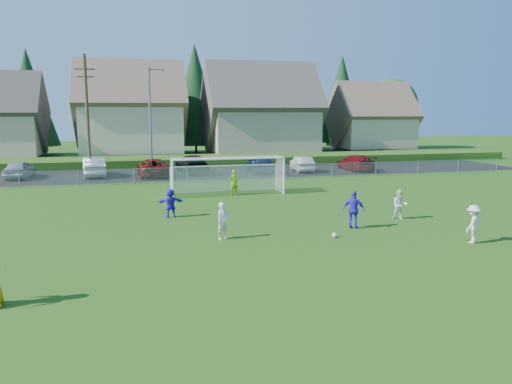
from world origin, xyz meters
TOP-DOWN VIEW (x-y plane):
  - ground at (0.00, 0.00)m, footprint 160.00×160.00m
  - asphalt_lot at (0.00, 27.50)m, footprint 60.00×60.00m
  - grass_embankment at (0.00, 35.00)m, footprint 70.00×6.00m
  - soccer_ball at (2.42, 3.44)m, footprint 0.22×0.22m
  - player_white_a at (-2.38, 4.38)m, footprint 0.70×0.63m
  - player_white_b at (7.09, 6.09)m, footprint 0.92×0.84m
  - player_white_c at (7.71, 1.25)m, footprint 1.20×1.05m
  - player_blue_a at (3.97, 4.84)m, footprint 1.11×0.95m
  - player_blue_b at (-4.22, 9.46)m, footprint 1.42×0.52m
  - goalkeeper at (0.36, 15.50)m, footprint 0.67×0.50m
  - car_a at (-15.09, 27.75)m, footprint 2.00×4.46m
  - car_b at (-9.24, 27.46)m, footprint 2.23×5.05m
  - car_c at (-4.36, 26.46)m, footprint 2.73×5.44m
  - car_d at (-0.96, 27.60)m, footprint 2.63×5.71m
  - car_e at (5.03, 26.63)m, footprint 2.01×4.72m
  - car_f at (8.97, 26.60)m, footprint 1.85×4.26m
  - car_g at (14.09, 26.21)m, footprint 2.06×5.04m
  - soccer_goal at (0.00, 16.05)m, footprint 7.42×1.90m
  - chainlink_fence at (0.00, 22.00)m, footprint 52.06×0.06m
  - streetlight at (-4.45, 26.00)m, footprint 1.38×0.18m
  - utility_pole at (-9.50, 27.00)m, footprint 1.60×0.26m
  - houses_row at (1.97, 42.46)m, footprint 53.90×11.45m
  - tree_row at (1.04, 48.74)m, footprint 65.98×12.36m

SIDE VIEW (x-z plane):
  - ground at x=0.00m, z-range 0.00..0.00m
  - asphalt_lot at x=0.00m, z-range 0.01..0.01m
  - soccer_ball at x=2.42m, z-range 0.00..0.22m
  - grass_embankment at x=0.00m, z-range 0.00..0.80m
  - chainlink_fence at x=0.00m, z-range 0.03..1.23m
  - car_f at x=8.97m, z-range 0.00..1.36m
  - car_g at x=14.09m, z-range 0.00..1.46m
  - car_c at x=-4.36m, z-range 0.00..1.48m
  - car_a at x=-15.09m, z-range 0.00..1.49m
  - player_blue_b at x=-4.22m, z-range 0.00..1.51m
  - player_white_b at x=7.09m, z-range 0.00..1.53m
  - car_e at x=5.03m, z-range 0.00..1.59m
  - player_white_a at x=-2.38m, z-range 0.00..1.61m
  - car_b at x=-9.24m, z-range 0.00..1.61m
  - player_white_c at x=7.71m, z-range 0.00..1.62m
  - car_d at x=-0.96m, z-range 0.00..1.62m
  - goalkeeper at x=0.36m, z-range 0.00..1.68m
  - player_blue_a at x=3.97m, z-range 0.00..1.79m
  - soccer_goal at x=0.00m, z-range 0.38..2.88m
  - streetlight at x=-4.45m, z-range 0.34..9.34m
  - utility_pole at x=-9.50m, z-range 0.15..10.15m
  - tree_row at x=1.04m, z-range 0.01..13.81m
  - houses_row at x=1.97m, z-range 0.69..13.97m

